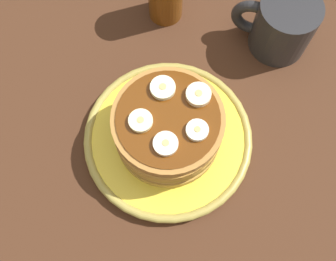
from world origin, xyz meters
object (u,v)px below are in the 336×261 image
Objects in this scene: coffee_mug at (281,25)px; banana_slice_2 at (197,130)px; banana_slice_3 at (198,95)px; banana_slice_4 at (166,144)px; banana_slice_1 at (141,121)px; pancake_stack at (167,128)px; banana_slice_0 at (163,88)px; plate at (168,139)px.

banana_slice_2 is at bearing 72.44° from coffee_mug.
banana_slice_3 is 1.04× the size of banana_slice_4.
banana_slice_1 is 26.72cm from coffee_mug.
pancake_stack is at bearing -74.97° from banana_slice_4.
coffee_mug is (-6.79, -21.46, -4.77)cm from banana_slice_2.
banana_slice_2 is at bearing -171.79° from banana_slice_1.
banana_slice_4 is (3.08, 2.81, -0.00)cm from banana_slice_2.
banana_slice_1 is 0.24× the size of coffee_mug.
banana_slice_0 is 7.36cm from banana_slice_4.
coffee_mug is (-8.01, -16.92, -4.84)cm from banana_slice_3.
plate is 1.58× the size of pancake_stack.
banana_slice_1 is at bearing 8.21° from banana_slice_2.
plate is 8.54× the size of banana_slice_2.
pancake_stack is 23.56cm from coffee_mug.
banana_slice_3 reaches higher than plate.
plate is 4.30cm from pancake_stack.
banana_slice_2 reaches higher than plate.
banana_slice_3 reaches higher than banana_slice_2.
banana_slice_2 reaches higher than coffee_mug.
banana_slice_3 is at bearing -124.46° from pancake_stack.
banana_slice_0 is 5.17cm from banana_slice_1.
banana_slice_0 is at bearing 6.24° from banana_slice_3.
banana_slice_4 is 0.25× the size of coffee_mug.
banana_slice_4 is at bearing 103.52° from plate.
banana_slice_1 and banana_slice_4 have the same top height.
pancake_stack is 5.63cm from banana_slice_0.
banana_slice_0 reaches higher than plate.
pancake_stack is at bearing -152.43° from banana_slice_1.
banana_slice_4 is at bearing 105.03° from pancake_stack.
banana_slice_1 reaches higher than pancake_stack.
coffee_mug is (-9.87, -24.27, -4.77)cm from banana_slice_4.
pancake_stack is at bearing 62.78° from coffee_mug.
coffee_mug is (-10.68, -20.91, 3.53)cm from plate.
banana_slice_2 and banana_slice_4 have the same top height.
banana_slice_3 is at bearing 64.66° from coffee_mug.
pancake_stack is 4.66× the size of banana_slice_0.
banana_slice_2 is 0.91× the size of banana_slice_4.
banana_slice_4 is at bearing 111.12° from banana_slice_0.
pancake_stack is at bearing 55.54° from banana_slice_3.
banana_slice_3 reaches higher than banana_slice_0.
plate is at bearing -76.48° from banana_slice_4.
banana_slice_0 is 1.08× the size of banana_slice_1.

